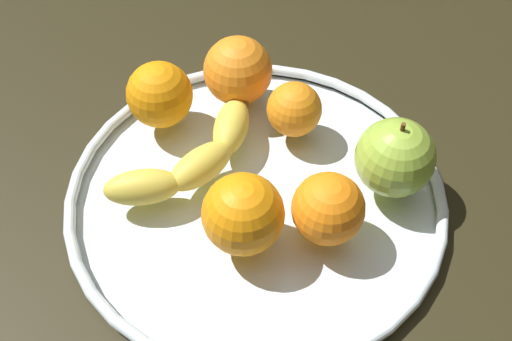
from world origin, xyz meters
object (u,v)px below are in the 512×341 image
Objects in this scene: fruit_bowl at (256,194)px; orange_back_left at (160,95)px; orange_front_right at (294,109)px; banana at (195,157)px; orange_front_left at (243,214)px; orange_back_right at (238,71)px; apple at (395,158)px; orange_center at (328,209)px.

orange_back_left is at bearing 75.72° from fruit_bowl.
fruit_bowl is 6.55× the size of orange_front_right.
banana is 3.32× the size of orange_front_right.
orange_front_left is 19.67cm from orange_back_right.
fruit_bowl is at bearing -176.01° from orange_front_right.
banana is 2.74× the size of orange_back_left.
apple is (7.53, -11.53, 4.90)cm from fruit_bowl.
fruit_bowl is 14.62cm from apple.
banana is at bearing 88.87° from orange_center.
banana reaches higher than fruit_bowl.
orange_front_left reaches higher than orange_back_left.
apple is 25.98cm from orange_back_left.
orange_front_left is (-5.03, -8.83, 2.07)cm from banana.
fruit_bowl is 7.71cm from orange_front_left.
orange_center is 20.71cm from orange_back_right.
orange_back_right is at bearing 54.86° from orange_center.
banana is 12.01cm from orange_front_right.
apple is at bearing -99.52° from orange_back_right.
banana is 2.26× the size of apple.
fruit_bowl is 5.05× the size of orange_front_left.
orange_center reaches higher than banana.
orange_front_right is 14.73cm from orange_back_left.
banana is at bearing 95.84° from fruit_bowl.
banana is 11.92cm from orange_back_right.
orange_front_right is at bearing -66.49° from orange_back_left.
orange_front_right is 8.09cm from orange_back_right.
orange_back_right is at bearing 24.51° from banana.
orange_center is at bearing -139.30° from orange_front_right.
banana is 10.37cm from orange_front_left.
fruit_bowl is at bearing -67.73° from banana.
fruit_bowl is 4.46× the size of apple.
orange_front_right is 0.77× the size of orange_back_right.
banana is (-0.71, 6.93, 2.71)cm from fruit_bowl.
orange_back_left is at bearing 75.62° from banana.
orange_front_left is at bearing 144.05° from apple.
orange_back_left reaches higher than orange_front_right.
apple is 9.13cm from orange_center.
orange_back_left is (-5.87, 13.50, 0.64)cm from orange_front_right.
banana is 15.38cm from orange_center.
fruit_bowl is at bearing 18.38° from orange_front_left.
apple is (8.24, -18.45, 2.19)cm from banana.
orange_center is (4.72, -6.45, -0.40)cm from orange_front_left.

